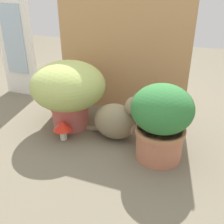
{
  "coord_description": "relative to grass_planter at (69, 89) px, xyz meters",
  "views": [
    {
      "loc": [
        0.62,
        -1.1,
        0.82
      ],
      "look_at": [
        0.15,
        0.12,
        0.18
      ],
      "focal_mm": 40.96,
      "sensor_mm": 36.0,
      "label": 1
    }
  ],
  "objects": [
    {
      "name": "cat",
      "position": [
        0.34,
        -0.03,
        -0.13
      ],
      "size": [
        0.38,
        0.18,
        0.32
      ],
      "color": "#847658",
      "rests_on": "ground"
    },
    {
      "name": "cardboard_backdrop",
      "position": [
        0.22,
        0.36,
        0.17
      ],
      "size": [
        0.92,
        0.03,
        0.85
      ],
      "primitive_type": "cube",
      "color": "tan",
      "rests_on": "ground"
    },
    {
      "name": "ground_plane",
      "position": [
        0.16,
        -0.18,
        -0.25
      ],
      "size": [
        6.0,
        6.0,
        0.0
      ],
      "primitive_type": "plane",
      "color": "#6B6350"
    },
    {
      "name": "mushroom_ornament_red",
      "position": [
        0.04,
        -0.16,
        -0.17
      ],
      "size": [
        0.11,
        0.11,
        0.13
      ],
      "color": "silver",
      "rests_on": "ground"
    },
    {
      "name": "leafy_planter",
      "position": [
        0.6,
        -0.14,
        -0.03
      ],
      "size": [
        0.31,
        0.31,
        0.41
      ],
      "color": "#B86F52",
      "rests_on": "ground"
    },
    {
      "name": "grass_planter",
      "position": [
        0.0,
        0.0,
        0.0
      ],
      "size": [
        0.46,
        0.46,
        0.43
      ],
      "color": "#BC5B52",
      "rests_on": "ground"
    },
    {
      "name": "window_panel_white",
      "position": [
        -0.66,
        0.36,
        0.16
      ],
      "size": [
        0.3,
        0.05,
        0.82
      ],
      "color": "white",
      "rests_on": "ground"
    }
  ]
}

